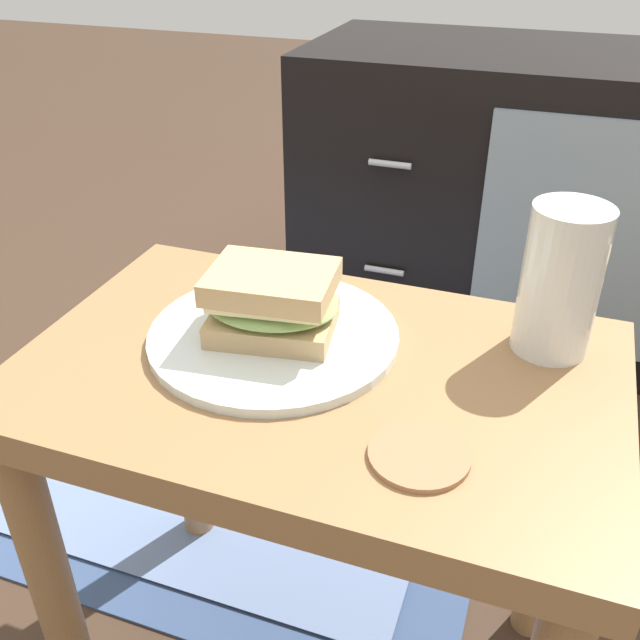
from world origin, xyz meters
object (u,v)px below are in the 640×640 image
at_px(sandwich_front, 272,302).
at_px(beer_glass, 560,284).
at_px(tv_cabinet, 539,198).
at_px(coaster, 419,455).
at_px(plate, 274,335).

bearing_deg(sandwich_front, beer_glass, 16.88).
relative_size(tv_cabinet, coaster, 11.85).
distance_m(tv_cabinet, plate, 0.96).
bearing_deg(beer_glass, coaster, -112.97).
bearing_deg(sandwich_front, coaster, -34.35).
height_order(plate, beer_glass, beer_glass).
bearing_deg(coaster, sandwich_front, 145.65).
height_order(sandwich_front, beer_glass, beer_glass).
xyz_separation_m(plate, beer_glass, (0.26, 0.08, 0.06)).
relative_size(plate, sandwich_front, 1.75).
distance_m(tv_cabinet, coaster, 1.05).
bearing_deg(plate, coaster, -34.35).
bearing_deg(beer_glass, sandwich_front, -163.12).
relative_size(tv_cabinet, plate, 3.91).
bearing_deg(sandwich_front, plate, 180.00).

